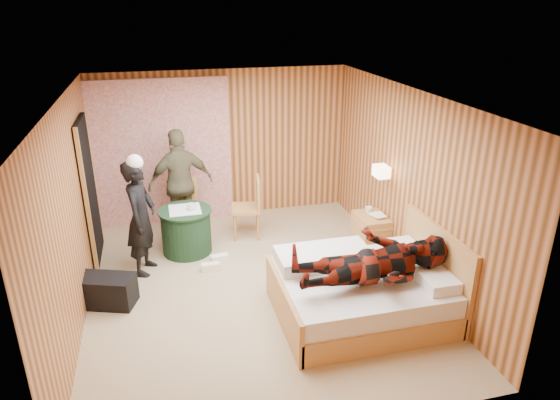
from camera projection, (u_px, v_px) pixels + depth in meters
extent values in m
cube|color=tan|center=(255.00, 286.00, 6.60)|extent=(4.20, 5.00, 0.01)
cube|color=white|center=(250.00, 97.00, 5.66)|extent=(4.20, 5.00, 0.01)
cube|color=#D0844F|center=(224.00, 145.00, 8.37)|extent=(4.20, 0.02, 2.50)
cube|color=#D0844F|center=(71.00, 216.00, 5.65)|extent=(0.02, 5.00, 2.50)
cube|color=#D0844F|center=(408.00, 184.00, 6.60)|extent=(0.02, 5.00, 2.50)
cube|color=silver|center=(163.00, 153.00, 8.10)|extent=(2.20, 0.08, 2.40)
cube|color=black|center=(90.00, 191.00, 7.00)|extent=(0.06, 0.90, 2.05)
cylinder|color=gold|center=(387.00, 171.00, 6.97)|extent=(0.18, 0.04, 0.04)
cube|color=#FFDDB2|center=(381.00, 171.00, 6.95)|extent=(0.18, 0.24, 0.16)
cube|color=tan|center=(360.00, 304.00, 5.96)|extent=(1.90, 1.52, 0.28)
cube|color=white|center=(361.00, 285.00, 5.87)|extent=(1.84, 1.46, 0.24)
cube|color=tan|center=(283.00, 307.00, 5.70)|extent=(0.06, 1.52, 0.53)
cube|color=tan|center=(436.00, 267.00, 6.04)|extent=(0.06, 1.52, 1.04)
cube|color=white|center=(436.00, 279.00, 5.64)|extent=(0.36, 0.52, 0.13)
cube|color=white|center=(406.00, 250.00, 6.29)|extent=(0.36, 0.52, 0.13)
cube|color=white|center=(323.00, 257.00, 6.10)|extent=(1.14, 0.57, 0.17)
cube|color=tan|center=(370.00, 234.00, 7.42)|extent=(0.42, 0.57, 0.57)
cube|color=tan|center=(371.00, 222.00, 7.35)|extent=(0.44, 0.60, 0.03)
cylinder|color=#1B3B22|center=(186.00, 232.00, 7.39)|extent=(0.72, 0.72, 0.66)
cylinder|color=#1B3B22|center=(185.00, 211.00, 7.26)|extent=(0.78, 0.78, 0.03)
cube|color=white|center=(185.00, 210.00, 7.26)|extent=(0.56, 0.56, 0.01)
cube|color=tan|center=(183.00, 210.00, 7.83)|extent=(0.50, 0.50, 0.05)
cube|color=tan|center=(184.00, 191.00, 7.91)|extent=(0.42, 0.13, 0.46)
cylinder|color=tan|center=(172.00, 228.00, 7.76)|extent=(0.04, 0.04, 0.43)
cylinder|color=tan|center=(196.00, 219.00, 8.08)|extent=(0.04, 0.04, 0.43)
cube|color=tan|center=(246.00, 208.00, 7.83)|extent=(0.51, 0.51, 0.05)
cube|color=tan|center=(258.00, 192.00, 7.75)|extent=(0.12, 0.44, 0.48)
cylinder|color=tan|center=(235.00, 219.00, 8.08)|extent=(0.04, 0.04, 0.45)
cylinder|color=tan|center=(258.00, 227.00, 7.77)|extent=(0.04, 0.04, 0.45)
cube|color=black|center=(107.00, 291.00, 6.15)|extent=(0.76, 0.57, 0.38)
cube|color=white|center=(219.00, 258.00, 7.19)|extent=(0.26, 0.14, 0.11)
cube|color=white|center=(210.00, 267.00, 6.96)|extent=(0.25, 0.11, 0.11)
imported|color=black|center=(141.00, 218.00, 6.69)|extent=(0.55, 0.68, 1.61)
imported|color=#666144|center=(181.00, 183.00, 7.77)|extent=(1.07, 0.60, 1.72)
imported|color=#5F1409|center=(376.00, 251.00, 5.49)|extent=(0.86, 0.67, 1.77)
imported|color=white|center=(373.00, 217.00, 7.26)|extent=(0.23, 0.27, 0.02)
imported|color=white|center=(373.00, 215.00, 7.26)|extent=(0.17, 0.23, 0.02)
imported|color=white|center=(368.00, 210.00, 7.41)|extent=(0.13, 0.13, 0.09)
imported|color=white|center=(192.00, 207.00, 7.21)|extent=(0.16, 0.16, 0.10)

